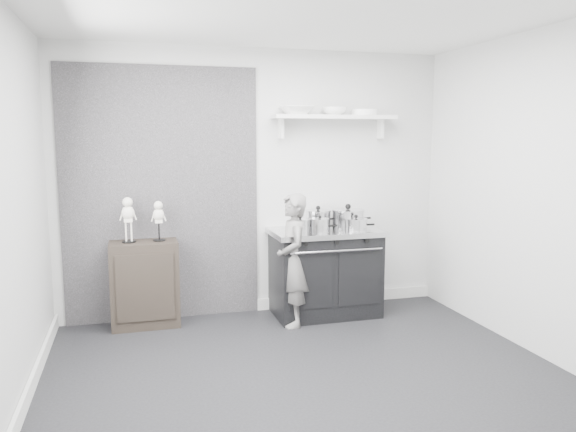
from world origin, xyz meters
The scene contains 16 objects.
ground centered at (0.00, 0.00, 0.00)m, with size 4.00×4.00×0.00m, color black.
room_shell centered at (-0.09, 0.15, 1.64)m, with size 4.02×3.62×2.71m.
wall_shelf centered at (0.80, 1.68, 2.01)m, with size 1.30×0.26×0.24m.
stove centered at (0.64, 1.48, 0.45)m, with size 1.11×0.69×0.89m.
side_cabinet centered at (-1.15, 1.61, 0.41)m, with size 0.64×0.37×0.83m, color black.
child centered at (0.23, 1.24, 0.64)m, with size 0.47×0.31×1.28m, color slate.
pot_front_left centered at (0.35, 1.38, 0.96)m, with size 0.31×0.22×0.17m.
pot_back_left centered at (0.61, 1.62, 0.98)m, with size 0.35×0.26×0.23m.
pot_back_right centered at (0.92, 1.57, 0.98)m, with size 0.42×0.34×0.24m.
pot_front_right centered at (0.91, 1.33, 0.95)m, with size 0.31×0.23×0.16m.
pot_front_center centered at (0.52, 1.30, 0.96)m, with size 0.27×0.18×0.17m.
skeleton_full centered at (-1.28, 1.61, 1.08)m, with size 0.14×0.09×0.50m, color silver, non-canonical shape.
skeleton_torso centered at (-1.00, 1.61, 1.05)m, with size 0.12×0.08×0.44m, color silver, non-canonical shape.
bowl_large centered at (0.39, 1.67, 2.08)m, with size 0.34×0.34×0.08m, color white.
bowl_small centered at (0.80, 1.67, 2.08)m, with size 0.25×0.25×0.08m, color white.
plate_stack centered at (1.13, 1.67, 2.07)m, with size 0.28×0.28×0.06m, color white.
Camera 1 is at (-1.24, -3.83, 1.83)m, focal length 35.00 mm.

